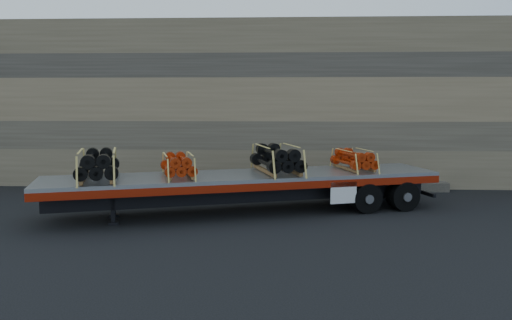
{
  "coord_description": "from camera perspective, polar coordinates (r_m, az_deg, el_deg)",
  "views": [
    {
      "loc": [
        0.73,
        -15.62,
        3.7
      ],
      "look_at": [
        -0.05,
        1.76,
        1.58
      ],
      "focal_mm": 35.0,
      "sensor_mm": 36.0,
      "label": 1
    }
  ],
  "objects": [
    {
      "name": "rock_wall",
      "position": [
        22.14,
        0.7,
        6.42
      ],
      "size": [
        44.0,
        3.0,
        7.0
      ],
      "primitive_type": "cube",
      "color": "#7A6B54",
      "rests_on": "ground"
    },
    {
      "name": "bundle_midrear",
      "position": [
        16.5,
        2.4,
        0.03
      ],
      "size": [
        1.89,
        2.7,
        0.87
      ],
      "primitive_type": null,
      "rotation": [
        0.0,
        0.0,
        0.3
      ],
      "color": "black",
      "rests_on": "trailer"
    },
    {
      "name": "bundle_midfront",
      "position": [
        15.88,
        -8.89,
        -0.66
      ],
      "size": [
        1.49,
        2.12,
        0.68
      ],
      "primitive_type": null,
      "rotation": [
        0.0,
        0.0,
        0.3
      ],
      "color": "#A72708",
      "rests_on": "trailer"
    },
    {
      "name": "bundle_front",
      "position": [
        15.81,
        -17.61,
        -0.62
      ],
      "size": [
        1.86,
        2.66,
        0.85
      ],
      "primitive_type": null,
      "rotation": [
        0.0,
        0.0,
        0.3
      ],
      "color": "black",
      "rests_on": "trailer"
    },
    {
      "name": "bundle_rear",
      "position": [
        17.52,
        11.11,
        -0.02
      ],
      "size": [
        1.46,
        2.08,
        0.67
      ],
      "primitive_type": null,
      "rotation": [
        0.0,
        0.0,
        0.3
      ],
      "color": "#A72708",
      "rests_on": "trailer"
    },
    {
      "name": "ground",
      "position": [
        16.07,
        -0.09,
        -6.38
      ],
      "size": [
        120.0,
        120.0,
        0.0
      ],
      "primitive_type": "plane",
      "color": "black",
      "rests_on": "ground"
    },
    {
      "name": "trailer",
      "position": [
        16.38,
        -1.33,
        -3.83
      ],
      "size": [
        13.0,
        6.16,
        1.28
      ],
      "primitive_type": null,
      "rotation": [
        0.0,
        0.0,
        0.3
      ],
      "color": "#A5A8AD",
      "rests_on": "ground"
    }
  ]
}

